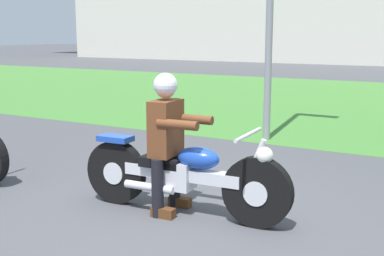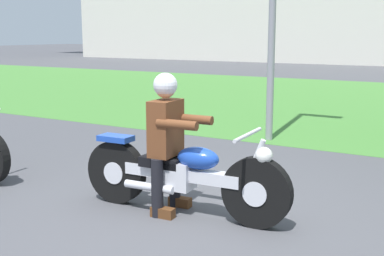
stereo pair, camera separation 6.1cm
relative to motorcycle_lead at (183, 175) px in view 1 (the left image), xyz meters
The scene contains 4 objects.
ground 0.46m from the motorcycle_lead, 55.07° to the right, with size 120.00×120.00×0.00m, color #4C4C51.
grass_verge 9.48m from the motorcycle_lead, 89.26° to the left, with size 60.00×12.00×0.01m, color #478438.
motorcycle_lead is the anchor object (origin of this frame).
rider_lead 0.46m from the motorcycle_lead, behind, with size 0.57×0.48×1.42m.
Camera 1 is at (2.38, -4.00, 1.80)m, focal length 47.27 mm.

